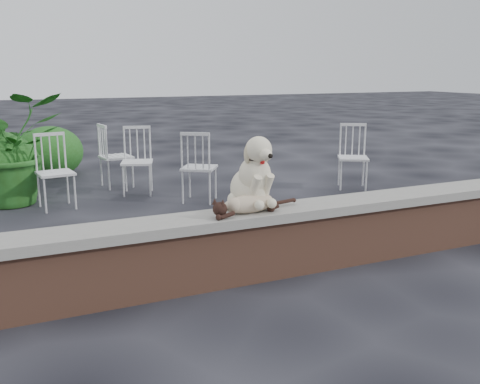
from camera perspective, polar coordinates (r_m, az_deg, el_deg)
name	(u,v)px	position (r m, az deg, el deg)	size (l,w,h in m)	color
ground	(293,270)	(4.71, 5.68, -8.36)	(60.00, 60.00, 0.00)	black
brick_wall	(293,243)	(4.62, 5.75, -5.48)	(6.00, 0.30, 0.50)	brown
capstone	(294,211)	(4.54, 5.84, -2.00)	(6.20, 0.40, 0.08)	slate
dog	(250,171)	(4.39, 1.08, 2.28)	(0.41, 0.54, 0.63)	beige
cat	(249,203)	(4.27, 0.95, -1.17)	(0.99, 0.24, 0.17)	tan
chair_e	(116,156)	(8.07, -13.21, 3.84)	(0.56, 0.56, 0.94)	white
chair_a	(55,172)	(7.00, -19.29, 2.08)	(0.56, 0.56, 0.94)	white
chair_d	(353,157)	(7.93, 12.10, 3.74)	(0.56, 0.56, 0.94)	white
chair_c	(199,166)	(7.00, -4.42, 2.77)	(0.56, 0.56, 0.94)	white
chair_b	(137,161)	(7.53, -11.04, 3.30)	(0.56, 0.56, 0.94)	white
potted_plant_a	(10,149)	(7.42, -23.49, 4.27)	(1.30, 1.12, 1.44)	#1E4915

